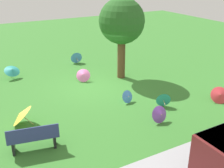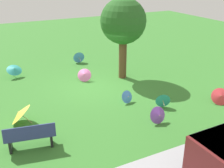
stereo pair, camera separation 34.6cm
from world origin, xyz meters
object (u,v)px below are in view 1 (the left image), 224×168
at_px(parasol_purple_0, 160,115).
at_px(parasol_pink_0, 83,75).
at_px(parasol_teal_0, 163,99).
at_px(parasol_yellow_0, 21,115).
at_px(parasol_blue_0, 128,97).
at_px(parasol_red_1, 220,95).
at_px(park_bench, 34,138).
at_px(shade_tree, 122,22).
at_px(parasol_blue_1, 76,57).
at_px(parasol_teal_1, 12,70).

xyz_separation_m(parasol_purple_0, parasol_pink_0, (0.92, -5.22, 0.02)).
height_order(parasol_teal_0, parasol_yellow_0, parasol_yellow_0).
bearing_deg(parasol_yellow_0, parasol_blue_0, 176.31).
relative_size(parasol_pink_0, parasol_yellow_0, 0.74).
bearing_deg(parasol_red_1, park_bench, -3.00).
distance_m(shade_tree, parasol_blue_1, 4.47).
distance_m(parasol_teal_1, parasol_blue_1, 4.05).
height_order(parasol_purple_0, parasol_pink_0, parasol_pink_0).
relative_size(parasol_red_1, parasol_blue_1, 1.33).
height_order(shade_tree, parasol_pink_0, shade_tree).
distance_m(park_bench, parasol_red_1, 7.96).
bearing_deg(parasol_teal_1, parasol_purple_0, 118.79).
distance_m(shade_tree, parasol_blue_0, 4.07).
distance_m(parasol_blue_1, parasol_pink_0, 3.13).
height_order(shade_tree, parasol_teal_0, shade_tree).
height_order(shade_tree, parasol_yellow_0, shade_tree).
relative_size(parasol_blue_0, parasol_red_1, 0.64).
xyz_separation_m(parasol_blue_0, parasol_yellow_0, (4.47, -0.29, 0.17)).
xyz_separation_m(park_bench, parasol_red_1, (-7.95, 0.42, -0.12)).
bearing_deg(parasol_blue_0, parasol_pink_0, -76.84).
xyz_separation_m(park_bench, shade_tree, (-5.71, -4.26, 2.48)).
bearing_deg(park_bench, parasol_blue_0, -161.59).
xyz_separation_m(parasol_blue_0, parasol_pink_0, (0.75, -3.19, 0.07)).
xyz_separation_m(shade_tree, parasol_purple_0, (1.11, 4.82, -2.61)).
bearing_deg(parasol_blue_0, parasol_teal_0, 138.33).
relative_size(parasol_blue_1, parasol_yellow_0, 0.60).
relative_size(shade_tree, parasol_blue_0, 6.77).
bearing_deg(parasol_teal_0, parasol_purple_0, 47.36).
relative_size(park_bench, parasol_pink_0, 1.87).
bearing_deg(parasol_teal_1, parasol_red_1, 135.62).
height_order(park_bench, shade_tree, shade_tree).
bearing_deg(park_bench, shade_tree, -143.29).
bearing_deg(parasol_pink_0, parasol_blue_0, 103.16).
bearing_deg(park_bench, parasol_yellow_0, -88.77).
distance_m(parasol_teal_1, parasol_yellow_0, 5.09).
bearing_deg(parasol_yellow_0, parasol_blue_1, -127.46).
height_order(parasol_purple_0, parasol_red_1, parasol_red_1).
height_order(park_bench, parasol_red_1, park_bench).
xyz_separation_m(parasol_blue_0, parasol_purple_0, (-0.17, 2.03, 0.06)).
xyz_separation_m(shade_tree, parasol_red_1, (-2.23, 4.68, -2.60)).
height_order(parasol_purple_0, parasol_teal_1, parasol_teal_1).
bearing_deg(parasol_purple_0, shade_tree, -102.98).
bearing_deg(parasol_red_1, parasol_pink_0, -50.03).
height_order(shade_tree, parasol_blue_1, shade_tree).
bearing_deg(parasol_yellow_0, shade_tree, -156.53).
bearing_deg(park_bench, parasol_teal_1, -94.61).
xyz_separation_m(shade_tree, parasol_blue_1, (1.21, -3.43, -2.60)).
bearing_deg(parasol_yellow_0, parasol_teal_0, 167.03).
bearing_deg(parasol_teal_1, parasol_blue_0, 125.97).
bearing_deg(parasol_purple_0, park_bench, -6.87).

